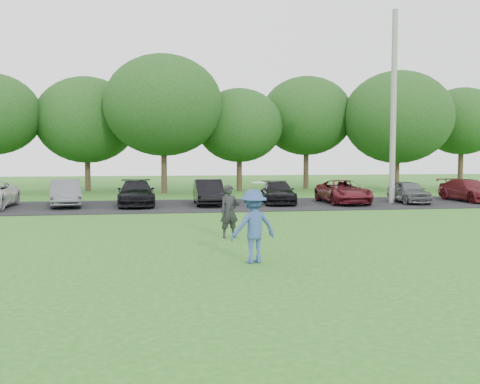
% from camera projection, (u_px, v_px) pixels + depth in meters
% --- Properties ---
extents(ground, '(100.00, 100.00, 0.00)m').
position_uv_depth(ground, '(263.00, 257.00, 12.64)').
color(ground, '#25631C').
rests_on(ground, ground).
extents(parking_lot, '(32.00, 6.50, 0.03)m').
position_uv_depth(parking_lot, '(209.00, 205.00, 25.45)').
color(parking_lot, black).
rests_on(parking_lot, ground).
extents(utility_pole, '(0.28, 0.28, 9.46)m').
position_uv_depth(utility_pole, '(393.00, 107.00, 26.22)').
color(utility_pole, gray).
rests_on(utility_pole, ground).
extents(frisbee_player, '(1.19, 0.89, 1.83)m').
position_uv_depth(frisbee_player, '(253.00, 226.00, 11.91)').
color(frisbee_player, '#314B8B').
rests_on(frisbee_player, ground).
extents(camera_bystander, '(0.64, 0.50, 1.54)m').
position_uv_depth(camera_bystander, '(229.00, 211.00, 15.49)').
color(camera_bystander, black).
rests_on(camera_bystander, ground).
extents(parked_cars, '(28.72, 4.91, 1.26)m').
position_uv_depth(parked_cars, '(182.00, 193.00, 25.22)').
color(parked_cars, white).
rests_on(parked_cars, parking_lot).
extents(tree_row, '(42.39, 9.85, 8.64)m').
position_uv_depth(tree_row, '(217.00, 117.00, 34.96)').
color(tree_row, '#38281C').
rests_on(tree_row, ground).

